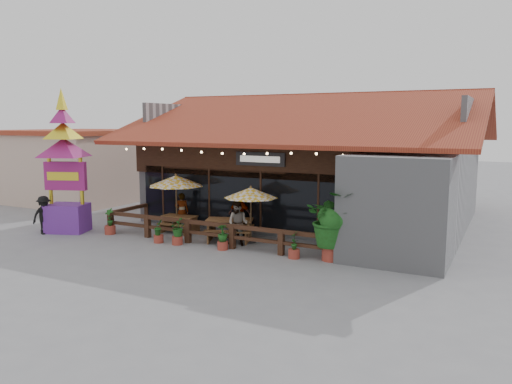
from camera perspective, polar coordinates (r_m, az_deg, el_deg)
The scene contains 19 objects.
ground at distance 18.94m, azimuth -0.64°, elevation -6.32°, with size 100.00×100.00×0.00m, color gray.
restaurant_building at distance 24.42m, azimuth 7.21°, elevation 2.10°, with size 15.50×14.73×6.09m.
patio_railing at distance 19.72m, azimuth -6.81°, elevation -3.97°, with size 10.00×2.60×0.92m.
neighbor_building at distance 32.52m, azimuth -19.37°, elevation 3.03°, with size 8.40×8.40×4.22m.
umbrella_left at distance 21.49m, azimuth -9.13°, elevation 1.26°, with size 2.93×2.93×2.53m.
umbrella_right at distance 19.31m, azimuth -0.60°, elevation -0.11°, with size 2.72×2.72×2.25m.
picnic_table_left at distance 21.66m, azimuth -8.72°, elevation -3.29°, with size 1.54×1.35×0.71m.
picnic_table_right at distance 19.88m, azimuth -3.04°, elevation -3.91°, with size 2.26×2.12×0.87m.
thai_sign_tower at distance 22.59m, azimuth -21.08°, elevation 4.36°, with size 3.10×3.10×6.55m.
tropical_plant at distance 17.06m, azimuth 8.70°, elevation -3.20°, with size 2.24×2.12×2.44m.
diner_a at distance 22.01m, azimuth -8.47°, elevation -2.21°, with size 0.60×0.39×1.64m, color #3A2112.
diner_b at distance 19.00m, azimuth -2.08°, elevation -3.62°, with size 0.84×0.65×1.72m, color #3A2112.
diner_c at distance 20.61m, azimuth -1.85°, elevation -2.59°, with size 1.05×0.44×1.80m, color #3A2112.
pedestrian at distance 22.80m, azimuth -23.06°, elevation -2.44°, with size 1.05×0.60×1.62m, color black.
planter_a at distance 21.91m, azimuth -16.36°, elevation -3.45°, with size 0.45×0.45×1.10m.
planter_b at distance 19.91m, azimuth -11.09°, elevation -4.51°, with size 0.38×0.38×0.94m.
planter_c at distance 19.44m, azimuth -9.00°, elevation -4.33°, with size 0.81×0.80×1.01m.
planter_d at distance 18.50m, azimuth -3.83°, elevation -5.21°, with size 0.51×0.51×0.96m.
planter_e at distance 17.38m, azimuth 4.37°, elevation -6.25°, with size 0.40×0.40×0.98m.
Camera 1 is at (8.63, -16.20, 4.67)m, focal length 35.00 mm.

